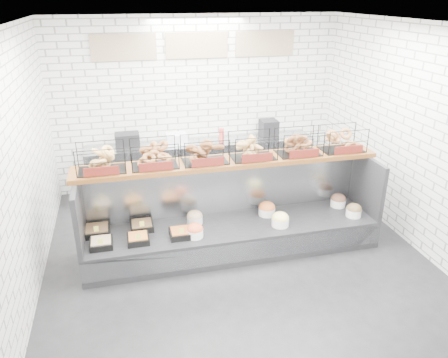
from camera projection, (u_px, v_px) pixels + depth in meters
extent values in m
plane|color=black|center=(238.00, 261.00, 5.86)|extent=(5.50, 5.50, 0.00)
cube|color=white|center=(198.00, 104.00, 7.72)|extent=(5.00, 0.02, 3.00)
cube|color=white|center=(18.00, 175.00, 4.72)|extent=(0.02, 5.50, 3.00)
cube|color=white|center=(420.00, 140.00, 5.81)|extent=(0.02, 5.50, 3.00)
cube|color=white|center=(242.00, 24.00, 4.67)|extent=(5.00, 5.50, 0.02)
cube|color=tan|center=(124.00, 47.00, 7.04)|extent=(1.05, 0.03, 0.42)
cube|color=tan|center=(197.00, 45.00, 7.30)|extent=(1.05, 0.03, 0.42)
cube|color=tan|center=(265.00, 43.00, 7.56)|extent=(1.05, 0.03, 0.42)
cube|color=black|center=(233.00, 237.00, 6.04)|extent=(4.00, 0.90, 0.40)
cube|color=#93969B|center=(241.00, 252.00, 5.65)|extent=(4.00, 0.03, 0.28)
cube|color=#93969B|center=(226.00, 185.00, 6.17)|extent=(4.00, 0.08, 0.80)
cube|color=black|center=(79.00, 214.00, 5.38)|extent=(0.06, 0.90, 0.80)
cube|color=black|center=(366.00, 183.00, 6.24)|extent=(0.06, 0.90, 0.80)
cube|color=black|center=(101.00, 244.00, 5.42)|extent=(0.28, 0.28, 0.08)
cube|color=tan|center=(101.00, 241.00, 5.41)|extent=(0.24, 0.24, 0.04)
cube|color=#E9E951|center=(100.00, 241.00, 5.30)|extent=(0.06, 0.01, 0.08)
cube|color=black|center=(97.00, 231.00, 5.71)|extent=(0.33, 0.33, 0.08)
cube|color=brown|center=(97.00, 228.00, 5.70)|extent=(0.28, 0.28, 0.04)
cube|color=#E9E951|center=(96.00, 229.00, 5.58)|extent=(0.06, 0.01, 0.08)
cube|color=black|center=(138.00, 239.00, 5.52)|extent=(0.27, 0.27, 0.08)
cube|color=orange|center=(138.00, 237.00, 5.51)|extent=(0.23, 0.23, 0.04)
cube|color=#E9E951|center=(138.00, 237.00, 5.40)|extent=(0.06, 0.01, 0.08)
cube|color=black|center=(142.00, 226.00, 5.83)|extent=(0.30, 0.30, 0.08)
cube|color=brown|center=(142.00, 224.00, 5.81)|extent=(0.26, 0.26, 0.04)
cube|color=#E9E951|center=(142.00, 224.00, 5.70)|extent=(0.06, 0.01, 0.08)
cube|color=black|center=(180.00, 234.00, 5.65)|extent=(0.28, 0.28, 0.08)
cube|color=orange|center=(180.00, 231.00, 5.63)|extent=(0.24, 0.24, 0.04)
cube|color=#E9E951|center=(181.00, 231.00, 5.53)|extent=(0.06, 0.01, 0.08)
cylinder|color=white|center=(195.00, 233.00, 5.63)|extent=(0.22, 0.22, 0.11)
ellipsoid|color=#DF582F|center=(195.00, 229.00, 5.61)|extent=(0.21, 0.21, 0.15)
cylinder|color=white|center=(195.00, 220.00, 5.96)|extent=(0.22, 0.22, 0.11)
ellipsoid|color=tan|center=(195.00, 216.00, 5.94)|extent=(0.21, 0.21, 0.15)
cylinder|color=white|center=(280.00, 222.00, 5.91)|extent=(0.24, 0.24, 0.11)
ellipsoid|color=#F8EE7F|center=(280.00, 218.00, 5.88)|extent=(0.23, 0.23, 0.16)
cylinder|color=white|center=(267.00, 211.00, 6.20)|extent=(0.24, 0.24, 0.11)
ellipsoid|color=orange|center=(267.00, 207.00, 6.17)|extent=(0.23, 0.23, 0.16)
cylinder|color=white|center=(354.00, 212.00, 6.16)|extent=(0.22, 0.22, 0.11)
ellipsoid|color=brown|center=(354.00, 209.00, 6.13)|extent=(0.21, 0.21, 0.15)
cylinder|color=white|center=(338.00, 202.00, 6.45)|extent=(0.22, 0.22, 0.11)
ellipsoid|color=brown|center=(338.00, 199.00, 6.43)|extent=(0.22, 0.22, 0.15)
cube|color=#512C11|center=(229.00, 162.00, 5.84)|extent=(4.10, 0.50, 0.06)
cube|color=black|center=(101.00, 158.00, 5.40)|extent=(0.60, 0.38, 0.34)
cube|color=#581610|center=(101.00, 171.00, 5.26)|extent=(0.42, 0.02, 0.11)
cube|color=black|center=(154.00, 154.00, 5.54)|extent=(0.60, 0.38, 0.34)
cube|color=#581610|center=(156.00, 167.00, 5.40)|extent=(0.42, 0.02, 0.11)
cube|color=black|center=(205.00, 150.00, 5.68)|extent=(0.60, 0.38, 0.34)
cube|color=#581610|center=(208.00, 162.00, 5.54)|extent=(0.42, 0.02, 0.11)
cube|color=black|center=(253.00, 146.00, 5.83)|extent=(0.60, 0.38, 0.34)
cube|color=#581610|center=(257.00, 158.00, 5.69)|extent=(0.42, 0.02, 0.11)
cube|color=black|center=(299.00, 142.00, 5.97)|extent=(0.60, 0.38, 0.34)
cube|color=#581610|center=(304.00, 154.00, 5.83)|extent=(0.42, 0.02, 0.11)
cube|color=black|center=(342.00, 138.00, 6.12)|extent=(0.60, 0.38, 0.34)
cube|color=#581610|center=(349.00, 150.00, 5.98)|extent=(0.42, 0.02, 0.11)
cube|color=#93969B|center=(203.00, 165.00, 7.85)|extent=(4.00, 0.60, 0.90)
cube|color=black|center=(127.00, 140.00, 7.36)|extent=(0.40, 0.30, 0.24)
cube|color=silver|center=(176.00, 139.00, 7.54)|extent=(0.35, 0.28, 0.18)
cylinder|color=#DA4236|center=(221.00, 135.00, 7.68)|extent=(0.09, 0.09, 0.22)
cube|color=black|center=(269.00, 128.00, 7.90)|extent=(0.30, 0.30, 0.30)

